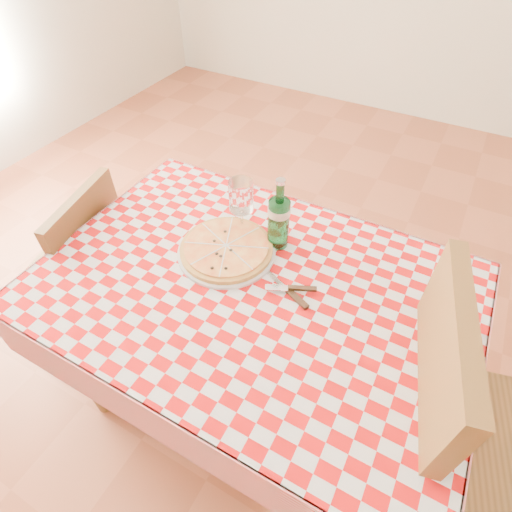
{
  "coord_description": "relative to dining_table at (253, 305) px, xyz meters",
  "views": [
    {
      "loc": [
        0.38,
        -0.68,
        1.68
      ],
      "look_at": [
        -0.02,
        0.06,
        0.82
      ],
      "focal_mm": 28.0,
      "sensor_mm": 36.0,
      "label": 1
    }
  ],
  "objects": [
    {
      "name": "dining_table",
      "position": [
        0.0,
        0.0,
        0.0
      ],
      "size": [
        1.2,
        0.8,
        0.75
      ],
      "color": "brown",
      "rests_on": "ground"
    },
    {
      "name": "tablecloth",
      "position": [
        0.0,
        0.0,
        0.09
      ],
      "size": [
        1.3,
        0.9,
        0.01
      ],
      "primitive_type": "cube",
      "color": "#B00A0B",
      "rests_on": "dining_table"
    },
    {
      "name": "chair_near",
      "position": [
        0.64,
        -0.04,
        -0.07
      ],
      "size": [
        0.55,
        0.55,
        1.02
      ],
      "rotation": [
        0.0,
        0.0,
        0.23
      ],
      "color": "brown",
      "rests_on": "ground"
    },
    {
      "name": "chair_far",
      "position": [
        -0.78,
        -0.03,
        -0.17
      ],
      "size": [
        0.46,
        0.46,
        0.85
      ],
      "rotation": [
        0.0,
        0.0,
        3.36
      ],
      "color": "brown",
      "rests_on": "ground"
    },
    {
      "name": "pizza_plate",
      "position": [
        -0.14,
        0.08,
        0.12
      ],
      "size": [
        0.42,
        0.42,
        0.04
      ],
      "primitive_type": null,
      "rotation": [
        0.0,
        0.0,
        -0.39
      ],
      "color": "#B7783D",
      "rests_on": "tablecloth"
    },
    {
      "name": "water_bottle",
      "position": [
        -0.01,
        0.2,
        0.23
      ],
      "size": [
        0.09,
        0.09,
        0.26
      ],
      "primitive_type": null,
      "rotation": [
        0.0,
        0.0,
        0.37
      ],
      "color": "#186129",
      "rests_on": "tablecloth"
    },
    {
      "name": "wine_glass",
      "position": [
        -0.15,
        0.2,
        0.2
      ],
      "size": [
        0.09,
        0.09,
        0.2
      ],
      "primitive_type": null,
      "rotation": [
        0.0,
        0.0,
        0.18
      ],
      "color": "silver",
      "rests_on": "tablecloth"
    },
    {
      "name": "cutlery",
      "position": [
        0.1,
        0.03,
        0.11
      ],
      "size": [
        0.23,
        0.19,
        0.02
      ],
      "primitive_type": null,
      "rotation": [
        0.0,
        0.0,
        0.07
      ],
      "color": "silver",
      "rests_on": "tablecloth"
    }
  ]
}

